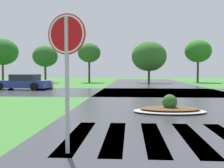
{
  "coord_description": "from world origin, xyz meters",
  "views": [
    {
      "loc": [
        -2.34,
        -2.09,
        1.56
      ],
      "look_at": [
        -3.09,
        9.26,
        1.02
      ],
      "focal_mm": 44.54,
      "sensor_mm": 36.0,
      "label": 1
    }
  ],
  "objects_px": {
    "car_blue_compact": "(23,83)",
    "stop_sign": "(67,50)",
    "drainage_pipe_stack": "(43,85)",
    "median_island": "(170,109)"
  },
  "relations": [
    {
      "from": "median_island",
      "to": "drainage_pipe_stack",
      "type": "xyz_separation_m",
      "value": [
        -8.83,
        12.58,
        0.25
      ]
    },
    {
      "from": "stop_sign",
      "to": "car_blue_compact",
      "type": "relative_size",
      "value": 0.56
    },
    {
      "from": "stop_sign",
      "to": "car_blue_compact",
      "type": "xyz_separation_m",
      "value": [
        -7.71,
        17.28,
        -1.36
      ]
    },
    {
      "from": "drainage_pipe_stack",
      "to": "car_blue_compact",
      "type": "bearing_deg",
      "value": -157.78
    },
    {
      "from": "median_island",
      "to": "drainage_pipe_stack",
      "type": "height_order",
      "value": "drainage_pipe_stack"
    },
    {
      "from": "car_blue_compact",
      "to": "drainage_pipe_stack",
      "type": "height_order",
      "value": "car_blue_compact"
    },
    {
      "from": "drainage_pipe_stack",
      "to": "stop_sign",
      "type": "bearing_deg",
      "value": -71.0
    },
    {
      "from": "stop_sign",
      "to": "car_blue_compact",
      "type": "bearing_deg",
      "value": 127.34
    },
    {
      "from": "median_island",
      "to": "drainage_pipe_stack",
      "type": "relative_size",
      "value": 1.59
    },
    {
      "from": "car_blue_compact",
      "to": "stop_sign",
      "type": "bearing_deg",
      "value": 120.84
    }
  ]
}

